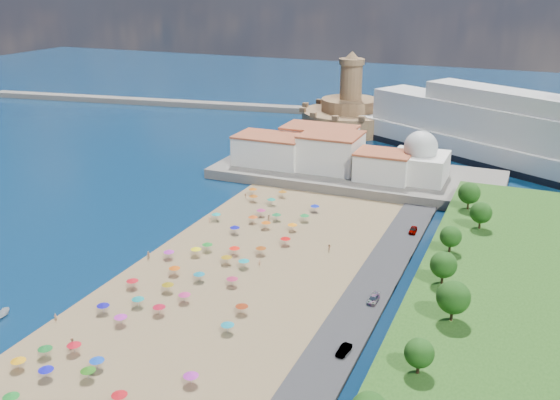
% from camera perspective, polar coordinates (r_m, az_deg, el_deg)
% --- Properties ---
extents(ground, '(700.00, 700.00, 0.00)m').
position_cam_1_polar(ground, '(140.36, -5.52, -6.05)').
color(ground, '#071938').
rests_on(ground, ground).
extents(terrace, '(90.00, 36.00, 3.00)m').
position_cam_1_polar(terrace, '(199.66, 6.97, 2.31)').
color(terrace, '#59544C').
rests_on(terrace, ground).
extents(jetty, '(18.00, 70.00, 2.40)m').
position_cam_1_polar(jetty, '(238.16, 4.25, 5.20)').
color(jetty, '#59544C').
rests_on(jetty, ground).
extents(breakwater, '(199.03, 34.77, 2.60)m').
position_cam_1_polar(breakwater, '(319.96, -10.04, 8.75)').
color(breakwater, '#59544C').
rests_on(breakwater, ground).
extents(waterfront_buildings, '(57.00, 29.00, 11.00)m').
position_cam_1_polar(waterfront_buildings, '(202.22, 3.54, 4.53)').
color(waterfront_buildings, silver).
rests_on(waterfront_buildings, terrace).
extents(domed_building, '(16.00, 16.00, 15.00)m').
position_cam_1_polar(domed_building, '(191.44, 12.66, 3.54)').
color(domed_building, silver).
rests_on(domed_building, terrace).
extents(fortress, '(40.00, 40.00, 32.40)m').
position_cam_1_polar(fortress, '(264.78, 6.41, 7.84)').
color(fortress, '#8E6A47').
rests_on(fortress, ground).
extents(cruise_ship, '(134.43, 86.88, 30.99)m').
position_cam_1_polar(cruise_ship, '(223.91, 20.54, 5.15)').
color(cruise_ship, black).
rests_on(cruise_ship, ground).
extents(beach_parasols, '(32.47, 115.96, 2.20)m').
position_cam_1_polar(beach_parasols, '(131.63, -8.26, -6.97)').
color(beach_parasols, gray).
rests_on(beach_parasols, beach).
extents(beachgoers, '(37.61, 101.60, 1.86)m').
position_cam_1_polar(beachgoers, '(137.49, -7.83, -6.20)').
color(beachgoers, tan).
rests_on(beachgoers, beach).
extents(parked_cars, '(1.94, 61.57, 1.43)m').
position_cam_1_polar(parked_cars, '(132.67, 9.52, -7.20)').
color(parked_cars, gray).
rests_on(parked_cars, promenade).
extents(hillside_trees, '(13.66, 103.90, 7.31)m').
position_cam_1_polar(hillside_trees, '(118.27, 14.63, -6.46)').
color(hillside_trees, '#382314').
rests_on(hillside_trees, hillside).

